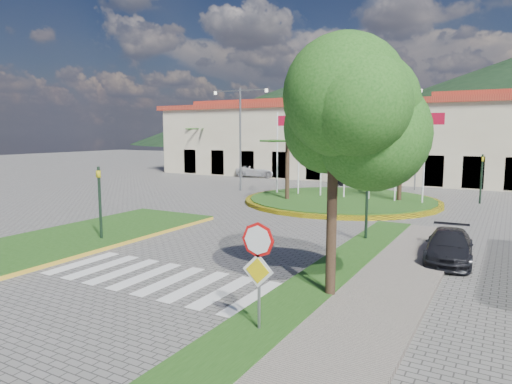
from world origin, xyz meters
The scene contains 22 objects.
ground centered at (0.00, 0.00, 0.00)m, with size 160.00×160.00×0.00m, color slate.
sidewalk_right centered at (6.00, 2.00, 0.07)m, with size 4.00×28.00×0.15m, color gray.
verge_right centered at (4.80, 2.00, 0.09)m, with size 1.60×28.00×0.18m, color #1F4B15.
median_left centered at (-6.50, 6.00, 0.09)m, with size 5.00×14.00×0.18m, color #1F4B15.
crosswalk centered at (0.00, 4.00, 0.01)m, with size 8.00×3.00×0.01m, color silver.
roundabout_island centered at (0.00, 22.00, 0.18)m, with size 12.70×12.70×6.00m.
stop_sign centered at (4.90, 1.96, 1.79)m, with size 0.80×0.11×2.65m.
deciduous_tree centered at (5.50, 5.00, 5.18)m, with size 3.60×3.60×6.80m.
traffic_light_left centered at (-5.20, 6.50, 1.94)m, with size 0.15×0.18×3.20m.
traffic_light_right centered at (4.50, 12.00, 1.94)m, with size 0.15×0.18×3.20m.
traffic_light_far centered at (8.00, 26.00, 1.94)m, with size 0.18×0.15×3.20m.
direction_sign_west centered at (-2.00, 30.97, 3.53)m, with size 1.60×0.14×5.20m.
direction_sign_east centered at (3.00, 30.97, 3.53)m, with size 1.60×0.14×5.20m.
street_lamp_centre centered at (1.00, 30.00, 4.50)m, with size 4.80×0.16×8.00m.
street_lamp_west centered at (-9.00, 24.00, 4.50)m, with size 4.80×0.16×8.00m.
building_left centered at (-14.00, 38.00, 3.90)m, with size 23.32×9.54×8.05m.
hill_far_west centered at (-55.00, 140.00, 11.00)m, with size 140.00×140.00×22.00m, color black.
hill_near_back centered at (-10.00, 130.00, 8.00)m, with size 110.00×110.00×16.00m, color black.
white_van centered at (-12.99, 34.25, 0.65)m, with size 2.16×4.67×1.30m, color silver.
car_dark_a centered at (-2.45, 31.76, 0.57)m, with size 1.34×3.34×1.14m, color black.
car_dark_b centered at (2.00, 34.94, 0.64)m, with size 1.36×3.89×1.28m, color black.
car_side_right centered at (7.91, 10.65, 0.56)m, with size 1.56×3.84×1.11m, color black.
Camera 1 is at (9.71, -6.66, 4.62)m, focal length 32.00 mm.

